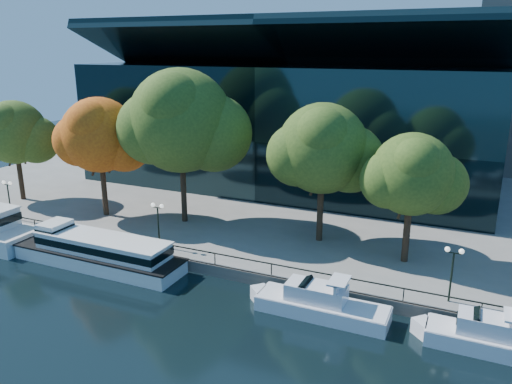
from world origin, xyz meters
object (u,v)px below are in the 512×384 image
at_px(cruiser_near, 317,302).
at_px(tree_3, 324,151).
at_px(tree_2, 182,123).
at_px(lamp_2, 453,262).
at_px(tour_boat, 94,250).
at_px(cruiser_far, 487,336).
at_px(tree_4, 413,176).
at_px(lamp_0, 8,191).
at_px(tree_1, 100,137).
at_px(lamp_1, 158,215).
at_px(tree_0, 15,134).

relative_size(cruiser_near, tree_3, 0.82).
distance_m(tree_2, tree_3, 14.16).
height_order(tree_2, lamp_2, tree_2).
bearing_deg(tour_boat, cruiser_far, 0.10).
bearing_deg(tree_3, tree_2, -177.53).
relative_size(tree_2, tree_3, 1.22).
xyz_separation_m(tour_boat, tree_4, (24.67, 9.39, 6.90)).
height_order(cruiser_near, tree_3, tree_3).
distance_m(lamp_0, lamp_2, 42.54).
bearing_deg(lamp_2, tour_boat, -172.66).
bearing_deg(tree_1, tree_4, 1.34).
bearing_deg(lamp_0, tree_3, 13.24).
xyz_separation_m(tour_boat, lamp_1, (4.17, 3.65, 2.59)).
height_order(tree_4, lamp_1, tree_4).
relative_size(tree_4, lamp_0, 2.67).
xyz_separation_m(lamp_1, lamp_2, (24.22, 0.00, 0.00)).
height_order(cruiser_far, tree_4, tree_4).
relative_size(tree_0, lamp_2, 2.84).
bearing_deg(tree_0, tree_1, -2.35).
height_order(tree_1, tree_4, tree_1).
relative_size(cruiser_near, tree_0, 0.90).
height_order(tree_1, lamp_1, tree_1).
xyz_separation_m(tour_boat, lamp_0, (-14.15, 3.65, 2.59)).
bearing_deg(lamp_2, lamp_0, 180.00).
relative_size(tree_1, tree_4, 1.15).
xyz_separation_m(tour_boat, tree_2, (2.78, 10.34, 9.64)).
bearing_deg(tree_4, tree_0, -179.74).
bearing_deg(tree_2, cruiser_near, -31.43).
distance_m(cruiser_near, lamp_2, 9.74).
height_order(cruiser_near, tree_0, tree_0).
xyz_separation_m(tree_1, lamp_1, (10.13, -5.01, -5.37)).
height_order(cruiser_near, lamp_2, lamp_2).
bearing_deg(tree_4, tree_3, 168.71).
height_order(tree_2, lamp_1, tree_2).
xyz_separation_m(tree_3, lamp_0, (-30.99, -7.29, -5.43)).
distance_m(tree_0, tree_1, 12.72).
xyz_separation_m(cruiser_near, tree_2, (-17.19, 10.50, 10.11)).
height_order(cruiser_near, tree_4, tree_4).
bearing_deg(cruiser_near, tree_2, 148.57).
relative_size(tree_1, lamp_2, 3.06).
bearing_deg(tour_boat, lamp_0, 165.52).
bearing_deg(tree_0, tree_4, 0.26).
relative_size(tree_2, tree_4, 1.42).
height_order(cruiser_near, lamp_0, lamp_0).
xyz_separation_m(cruiser_far, tree_1, (-36.86, 8.61, 8.42)).
bearing_deg(tree_3, lamp_0, -166.76).
bearing_deg(lamp_2, lamp_1, 180.00).
bearing_deg(lamp_1, lamp_0, 180.00).
distance_m(tree_3, lamp_1, 15.59).
distance_m(tree_0, tree_3, 35.54).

